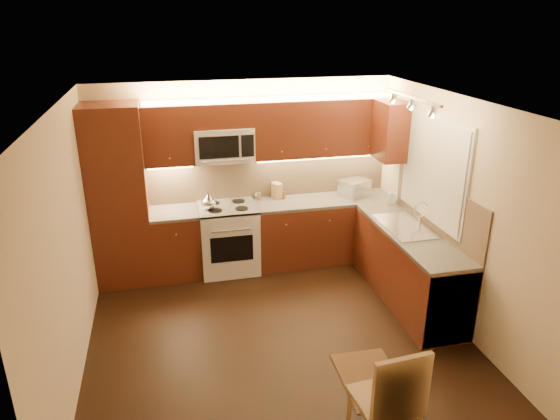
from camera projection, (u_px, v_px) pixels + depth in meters
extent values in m
cube|color=black|center=(278.00, 335.00, 5.57)|extent=(4.00, 4.00, 0.01)
cube|color=beige|center=(278.00, 105.00, 4.67)|extent=(4.00, 4.00, 0.01)
cube|color=beige|center=(245.00, 174.00, 6.93)|extent=(4.00, 0.01, 2.50)
cube|color=beige|center=(347.00, 350.00, 3.30)|extent=(4.00, 0.01, 2.50)
cube|color=beige|center=(67.00, 250.00, 4.69)|extent=(0.01, 4.00, 2.50)
cube|color=beige|center=(457.00, 214.00, 5.54)|extent=(0.01, 4.00, 2.50)
cube|color=#4D1C10|center=(119.00, 197.00, 6.35)|extent=(0.70, 0.60, 2.30)
cube|color=#4D1C10|center=(177.00, 244.00, 6.75)|extent=(0.62, 0.60, 0.86)
cube|color=#363331|center=(174.00, 213.00, 6.58)|extent=(0.62, 0.60, 0.04)
cube|color=#4D1C10|center=(323.00, 230.00, 7.18)|extent=(1.92, 0.60, 0.86)
cube|color=#363331|center=(324.00, 200.00, 7.01)|extent=(1.92, 0.60, 0.04)
cube|color=#4D1C10|center=(408.00, 267.00, 6.14)|extent=(0.60, 2.00, 0.86)
cube|color=#363331|center=(411.00, 233.00, 5.97)|extent=(0.60, 2.00, 0.04)
cube|color=silver|center=(437.00, 297.00, 5.50)|extent=(0.58, 0.60, 0.84)
cube|color=tan|center=(270.00, 176.00, 7.02)|extent=(3.30, 0.02, 0.60)
cube|color=tan|center=(437.00, 206.00, 5.92)|extent=(0.02, 2.00, 0.60)
cube|color=#4D1C10|center=(168.00, 135.00, 6.34)|extent=(0.62, 0.35, 0.75)
cube|color=#4D1C10|center=(323.00, 127.00, 6.77)|extent=(1.92, 0.35, 0.75)
cube|color=#4D1C10|center=(222.00, 115.00, 6.41)|extent=(0.76, 0.35, 0.31)
cube|color=#4D1C10|center=(392.00, 131.00, 6.55)|extent=(0.35, 0.50, 0.75)
cube|color=silver|center=(434.00, 169.00, 5.91)|extent=(0.03, 1.44, 1.24)
cube|color=silver|center=(432.00, 169.00, 5.91)|extent=(0.02, 1.36, 1.16)
cube|color=silver|center=(412.00, 97.00, 5.37)|extent=(0.04, 1.20, 0.03)
cube|color=silver|center=(354.00, 188.00, 7.11)|extent=(0.46, 0.41, 0.23)
cube|color=#926441|center=(277.00, 191.00, 7.01)|extent=(0.14, 0.18, 0.22)
cylinder|color=silver|center=(256.00, 195.00, 7.02)|extent=(0.05, 0.05, 0.10)
cylinder|color=brown|center=(284.00, 195.00, 7.00)|extent=(0.06, 0.06, 0.11)
cylinder|color=silver|center=(257.00, 196.00, 7.00)|extent=(0.05, 0.05, 0.10)
cylinder|color=olive|center=(259.00, 196.00, 6.95)|extent=(0.05, 0.05, 0.11)
imported|color=silver|center=(392.00, 196.00, 6.82)|extent=(0.13, 0.13, 0.22)
cube|color=black|center=(371.00, 379.00, 4.90)|extent=(0.58, 0.86, 0.01)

